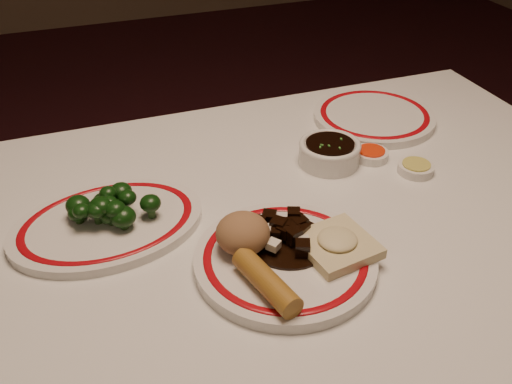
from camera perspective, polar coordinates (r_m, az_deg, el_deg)
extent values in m
cube|color=white|center=(0.91, 4.84, -4.32)|extent=(1.20, 0.90, 0.04)
cylinder|color=black|center=(1.41, -24.08, -11.29)|extent=(0.06, 0.06, 0.71)
cylinder|color=black|center=(1.64, 15.89, -2.26)|extent=(0.06, 0.06, 0.71)
cylinder|color=silver|center=(0.82, 2.93, -6.84)|extent=(0.33, 0.33, 0.02)
torus|color=#A0080F|center=(0.81, 2.95, -6.36)|extent=(0.29, 0.29, 0.00)
ellipsoid|color=#976C47|center=(0.81, -1.33, -4.14)|extent=(0.08, 0.08, 0.06)
cylinder|color=olive|center=(0.75, 1.04, -8.94)|extent=(0.06, 0.12, 0.03)
cube|color=beige|center=(0.82, 8.09, -5.30)|extent=(0.11, 0.11, 0.02)
ellipsoid|color=beige|center=(0.82, 8.15, -4.70)|extent=(0.06, 0.06, 0.02)
cylinder|color=black|center=(0.83, 3.31, -5.04)|extent=(0.12, 0.12, 0.00)
cube|color=black|center=(0.84, 4.64, -4.01)|extent=(0.02, 0.02, 0.02)
cube|color=black|center=(0.85, 1.34, -2.64)|extent=(0.03, 0.03, 0.02)
cube|color=black|center=(0.83, 0.15, -3.23)|extent=(0.03, 0.03, 0.02)
cube|color=black|center=(0.84, 3.69, -3.66)|extent=(0.03, 0.03, 0.02)
cube|color=black|center=(0.84, 4.52, -3.87)|extent=(0.03, 0.03, 0.02)
cube|color=black|center=(0.83, 3.91, -4.52)|extent=(0.02, 0.02, 0.01)
cube|color=black|center=(0.82, 3.32, -4.08)|extent=(0.02, 0.02, 0.02)
cube|color=black|center=(0.82, 1.97, -4.19)|extent=(0.02, 0.02, 0.01)
cube|color=black|center=(0.85, 3.78, -2.33)|extent=(0.03, 0.03, 0.02)
cube|color=black|center=(0.83, -0.05, -4.25)|extent=(0.02, 0.02, 0.02)
cube|color=black|center=(0.82, 2.80, -3.95)|extent=(0.02, 0.02, 0.02)
cube|color=black|center=(0.85, 4.32, -3.20)|extent=(0.03, 0.03, 0.02)
cube|color=black|center=(0.83, 2.75, -3.40)|extent=(0.03, 0.03, 0.02)
cube|color=black|center=(0.83, 2.27, -3.40)|extent=(0.03, 0.03, 0.02)
cube|color=black|center=(0.80, 4.68, -5.60)|extent=(0.03, 0.03, 0.02)
cube|color=black|center=(0.82, 3.72, -4.32)|extent=(0.03, 0.03, 0.02)
cube|color=beige|center=(0.82, 4.70, -4.95)|extent=(0.02, 0.02, 0.01)
cube|color=beige|center=(0.80, 1.75, -5.32)|extent=(0.02, 0.02, 0.01)
cube|color=beige|center=(0.83, 1.48, -3.78)|extent=(0.02, 0.02, 0.01)
torus|color=#A0080F|center=(0.91, -14.66, -2.78)|extent=(0.29, 0.29, 0.00)
cylinder|color=#23471C|center=(0.90, -14.83, -2.50)|extent=(0.01, 0.01, 0.02)
ellipsoid|color=black|center=(0.89, -14.99, -1.60)|extent=(0.03, 0.03, 0.03)
cylinder|color=#23471C|center=(0.91, -14.72, -2.47)|extent=(0.01, 0.01, 0.01)
ellipsoid|color=black|center=(0.90, -14.85, -1.72)|extent=(0.03, 0.03, 0.02)
cylinder|color=#23471C|center=(0.91, -14.43, -2.42)|extent=(0.01, 0.01, 0.01)
ellipsoid|color=black|center=(0.90, -14.57, -1.62)|extent=(0.03, 0.03, 0.03)
cylinder|color=#23471C|center=(0.90, -14.15, -2.88)|extent=(0.01, 0.01, 0.01)
ellipsoid|color=black|center=(0.89, -14.29, -2.08)|extent=(0.04, 0.04, 0.03)
cylinder|color=#23471C|center=(0.92, -17.23, -2.68)|extent=(0.01, 0.01, 0.01)
ellipsoid|color=black|center=(0.91, -17.37, -2.00)|extent=(0.03, 0.03, 0.03)
cylinder|color=#23471C|center=(0.90, -10.40, -2.04)|extent=(0.01, 0.01, 0.02)
ellipsoid|color=black|center=(0.89, -10.52, -1.11)|extent=(0.03, 0.03, 0.03)
cylinder|color=#23471C|center=(0.93, -13.21, -0.88)|extent=(0.01, 0.01, 0.02)
ellipsoid|color=black|center=(0.92, -13.36, 0.05)|extent=(0.04, 0.04, 0.03)
cylinder|color=#23471C|center=(0.93, -17.21, -2.12)|extent=(0.01, 0.01, 0.01)
ellipsoid|color=black|center=(0.92, -17.39, -1.27)|extent=(0.04, 0.04, 0.03)
cylinder|color=#23471C|center=(0.91, -13.94, -2.34)|extent=(0.01, 0.01, 0.01)
ellipsoid|color=black|center=(0.90, -14.08, -1.50)|extent=(0.03, 0.03, 0.03)
cylinder|color=#23471C|center=(0.92, -14.78, -1.84)|extent=(0.01, 0.01, 0.01)
ellipsoid|color=black|center=(0.91, -14.93, -1.00)|extent=(0.04, 0.04, 0.03)
cylinder|color=#23471C|center=(0.89, -13.02, -3.28)|extent=(0.01, 0.01, 0.01)
ellipsoid|color=black|center=(0.88, -13.16, -2.43)|extent=(0.04, 0.04, 0.03)
cylinder|color=#23471C|center=(0.90, -15.51, -2.58)|extent=(0.01, 0.01, 0.01)
ellipsoid|color=black|center=(0.90, -15.67, -1.72)|extent=(0.03, 0.03, 0.03)
ellipsoid|color=black|center=(0.88, -15.27, -1.34)|extent=(0.03, 0.03, 0.03)
ellipsoid|color=black|center=(0.87, -13.89, -1.69)|extent=(0.03, 0.03, 0.03)
ellipsoid|color=black|center=(0.89, -14.49, -1.09)|extent=(0.03, 0.03, 0.02)
ellipsoid|color=black|center=(0.88, -15.63, -1.78)|extent=(0.03, 0.03, 0.02)
ellipsoid|color=black|center=(0.88, -17.08, -1.82)|extent=(0.03, 0.03, 0.02)
ellipsoid|color=black|center=(0.88, -15.17, -1.39)|extent=(0.03, 0.03, 0.02)
ellipsoid|color=black|center=(0.90, -12.74, -0.55)|extent=(0.03, 0.03, 0.02)
ellipsoid|color=black|center=(0.90, -14.60, -0.12)|extent=(0.03, 0.03, 0.02)
cylinder|color=silver|center=(1.05, 7.35, 3.79)|extent=(0.11, 0.11, 0.04)
cylinder|color=black|center=(1.04, 7.43, 4.79)|extent=(0.09, 0.09, 0.00)
cylinder|color=silver|center=(1.08, 11.42, 3.67)|extent=(0.06, 0.06, 0.02)
cylinder|color=red|center=(1.07, 11.48, 4.10)|extent=(0.05, 0.05, 0.00)
cylinder|color=silver|center=(1.06, 15.67, 2.27)|extent=(0.06, 0.06, 0.02)
cylinder|color=#C3BC50|center=(1.05, 15.75, 2.71)|extent=(0.05, 0.05, 0.00)
cylinder|color=silver|center=(1.22, 11.72, 7.38)|extent=(0.32, 0.32, 0.02)
torus|color=#A0080F|center=(1.22, 11.76, 7.71)|extent=(0.28, 0.28, 0.00)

